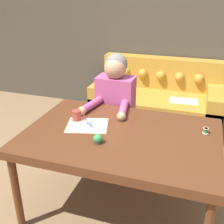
{
  "coord_description": "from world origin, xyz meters",
  "views": [
    {
      "loc": [
        0.43,
        -1.86,
        1.79
      ],
      "look_at": [
        -0.23,
        0.15,
        0.84
      ],
      "focal_mm": 45.0,
      "sensor_mm": 36.0,
      "label": 1
    }
  ],
  "objects_px": {
    "person": "(115,111)",
    "thread_spool": "(206,131)",
    "couch": "(157,102)",
    "pin_cushion": "(98,139)",
    "mug": "(77,116)",
    "dining_table": "(121,141)",
    "scissors": "(90,125)"
  },
  "relations": [
    {
      "from": "person",
      "to": "scissors",
      "type": "distance_m",
      "value": 0.6
    },
    {
      "from": "person",
      "to": "scissors",
      "type": "relative_size",
      "value": 6.2
    },
    {
      "from": "couch",
      "to": "thread_spool",
      "type": "distance_m",
      "value": 1.74
    },
    {
      "from": "dining_table",
      "to": "scissors",
      "type": "height_order",
      "value": "scissors"
    },
    {
      "from": "scissors",
      "to": "thread_spool",
      "type": "xyz_separation_m",
      "value": [
        0.91,
        0.16,
        0.02
      ]
    },
    {
      "from": "person",
      "to": "thread_spool",
      "type": "bearing_deg",
      "value": -26.18
    },
    {
      "from": "dining_table",
      "to": "pin_cushion",
      "type": "xyz_separation_m",
      "value": [
        -0.12,
        -0.19,
        0.1
      ]
    },
    {
      "from": "dining_table",
      "to": "couch",
      "type": "relative_size",
      "value": 0.9
    },
    {
      "from": "mug",
      "to": "person",
      "type": "bearing_deg",
      "value": 71.82
    },
    {
      "from": "couch",
      "to": "pin_cushion",
      "type": "height_order",
      "value": "couch"
    },
    {
      "from": "couch",
      "to": "scissors",
      "type": "relative_size",
      "value": 8.58
    },
    {
      "from": "person",
      "to": "pin_cushion",
      "type": "bearing_deg",
      "value": -81.14
    },
    {
      "from": "person",
      "to": "mug",
      "type": "bearing_deg",
      "value": -108.18
    },
    {
      "from": "couch",
      "to": "person",
      "type": "distance_m",
      "value": 1.21
    },
    {
      "from": "thread_spool",
      "to": "couch",
      "type": "bearing_deg",
      "value": 111.57
    },
    {
      "from": "couch",
      "to": "mug",
      "type": "relative_size",
      "value": 14.84
    },
    {
      "from": "thread_spool",
      "to": "pin_cushion",
      "type": "xyz_separation_m",
      "value": [
        -0.75,
        -0.4,
        0.01
      ]
    },
    {
      "from": "dining_table",
      "to": "mug",
      "type": "relative_size",
      "value": 13.39
    },
    {
      "from": "scissors",
      "to": "thread_spool",
      "type": "bearing_deg",
      "value": 9.82
    },
    {
      "from": "couch",
      "to": "pin_cushion",
      "type": "relative_size",
      "value": 23.45
    },
    {
      "from": "dining_table",
      "to": "couch",
      "type": "distance_m",
      "value": 1.81
    },
    {
      "from": "dining_table",
      "to": "mug",
      "type": "height_order",
      "value": "mug"
    },
    {
      "from": "mug",
      "to": "thread_spool",
      "type": "xyz_separation_m",
      "value": [
        1.05,
        0.1,
        -0.02
      ]
    },
    {
      "from": "person",
      "to": "scissors",
      "type": "bearing_deg",
      "value": -92.97
    },
    {
      "from": "person",
      "to": "mug",
      "type": "relative_size",
      "value": 10.72
    },
    {
      "from": "scissors",
      "to": "pin_cushion",
      "type": "relative_size",
      "value": 2.73
    },
    {
      "from": "pin_cushion",
      "to": "thread_spool",
      "type": "bearing_deg",
      "value": 28.32
    },
    {
      "from": "couch",
      "to": "pin_cushion",
      "type": "distance_m",
      "value": 2.03
    },
    {
      "from": "dining_table",
      "to": "couch",
      "type": "xyz_separation_m",
      "value": [
        0.01,
        1.78,
        -0.36
      ]
    },
    {
      "from": "couch",
      "to": "mug",
      "type": "distance_m",
      "value": 1.79
    },
    {
      "from": "thread_spool",
      "to": "person",
      "type": "bearing_deg",
      "value": 153.82
    },
    {
      "from": "dining_table",
      "to": "mug",
      "type": "bearing_deg",
      "value": 165.8
    }
  ]
}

